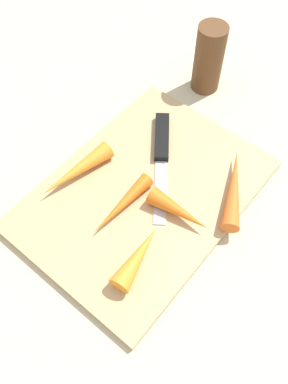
{
  "coord_description": "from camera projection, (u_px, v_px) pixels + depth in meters",
  "views": [
    {
      "loc": [
        0.25,
        0.21,
        0.53
      ],
      "look_at": [
        0.0,
        0.0,
        0.01
      ],
      "focal_mm": 38.77,
      "sensor_mm": 36.0,
      "label": 1
    }
  ],
  "objects": [
    {
      "name": "carrot_medium",
      "position": [
        122.0,
        205.0,
        0.59
      ],
      "size": [
        0.11,
        0.02,
        0.02
      ],
      "primitive_type": "cone",
      "rotation": [
        0.0,
        1.57,
        6.28
      ],
      "color": "orange",
      "rests_on": "cutting_board"
    },
    {
      "name": "cutting_board",
      "position": [
        144.0,
        194.0,
        0.62
      ],
      "size": [
        0.36,
        0.26,
        0.01
      ],
      "primitive_type": "cube",
      "color": "tan",
      "rests_on": "ground_plane"
    },
    {
      "name": "carrot_short",
      "position": [
        138.0,
        257.0,
        0.54
      ],
      "size": [
        0.1,
        0.04,
        0.03
      ],
      "primitive_type": "cone",
      "rotation": [
        0.0,
        1.57,
        3.3
      ],
      "color": "orange",
      "rests_on": "cutting_board"
    },
    {
      "name": "knife",
      "position": [
        162.0,
        144.0,
        0.65
      ],
      "size": [
        0.17,
        0.14,
        0.01
      ],
      "rotation": [
        0.0,
        0.0,
        0.65
      ],
      "color": "#B7B7BC",
      "rests_on": "cutting_board"
    },
    {
      "name": "carrot_longest",
      "position": [
        234.0,
        188.0,
        0.6
      ],
      "size": [
        0.13,
        0.09,
        0.03
      ],
      "primitive_type": "cone",
      "rotation": [
        0.0,
        1.57,
        3.64
      ],
      "color": "orange",
      "rests_on": "cutting_board"
    },
    {
      "name": "pepper_grinder",
      "position": [
        209.0,
        59.0,
        0.69
      ],
      "size": [
        0.05,
        0.05,
        0.12
      ],
      "primitive_type": "cylinder",
      "color": "brown",
      "rests_on": "ground_plane"
    },
    {
      "name": "carrot_long",
      "position": [
        76.0,
        171.0,
        0.62
      ],
      "size": [
        0.13,
        0.05,
        0.03
      ],
      "primitive_type": "cone",
      "rotation": [
        0.0,
        1.57,
        6.14
      ],
      "color": "orange",
      "rests_on": "cutting_board"
    },
    {
      "name": "ground_plane",
      "position": [
        144.0,
        196.0,
        0.62
      ],
      "size": [
        1.4,
        1.4,
        0.0
      ],
      "primitive_type": "plane",
      "color": "#C6B793"
    },
    {
      "name": "carrot_shortest",
      "position": [
        179.0,
        211.0,
        0.58
      ],
      "size": [
        0.03,
        0.1,
        0.03
      ],
      "primitive_type": "cone",
      "rotation": [
        0.0,
        1.57,
        1.65
      ],
      "color": "orange",
      "rests_on": "cutting_board"
    }
  ]
}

